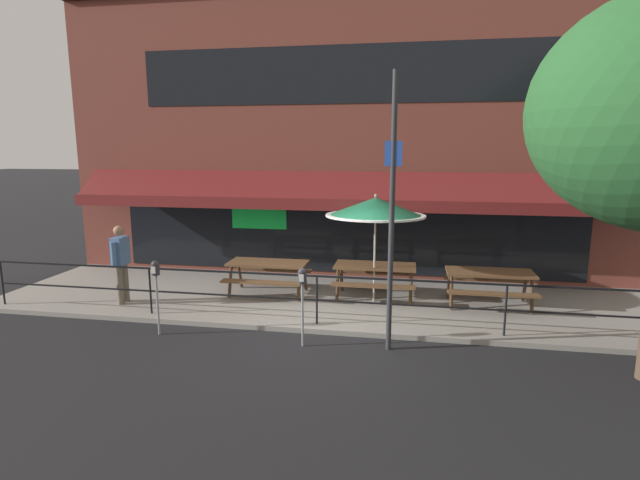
% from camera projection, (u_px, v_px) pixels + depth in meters
% --- Properties ---
extents(ground_plane, '(120.00, 120.00, 0.00)m').
position_uv_depth(ground_plane, '(314.00, 334.00, 9.36)').
color(ground_plane, black).
extents(patio_deck, '(15.00, 4.00, 0.10)m').
position_uv_depth(patio_deck, '(331.00, 300.00, 11.29)').
color(patio_deck, gray).
rests_on(patio_deck, ground).
extents(restaurant_building, '(15.00, 1.60, 7.45)m').
position_uv_depth(restaurant_building, '(345.00, 137.00, 12.76)').
color(restaurant_building, brown).
rests_on(restaurant_building, ground).
extents(patio_railing, '(13.84, 0.04, 0.97)m').
position_uv_depth(patio_railing, '(317.00, 289.00, 9.50)').
color(patio_railing, black).
rests_on(patio_railing, patio_deck).
extents(picnic_table_left, '(1.80, 1.42, 0.76)m').
position_uv_depth(picnic_table_left, '(268.00, 269.00, 11.45)').
color(picnic_table_left, brown).
rests_on(picnic_table_left, patio_deck).
extents(picnic_table_centre, '(1.80, 1.42, 0.76)m').
position_uv_depth(picnic_table_centre, '(375.00, 272.00, 11.17)').
color(picnic_table_centre, brown).
rests_on(picnic_table_centre, patio_deck).
extents(picnic_table_right, '(1.80, 1.42, 0.76)m').
position_uv_depth(picnic_table_right, '(489.00, 279.00, 10.59)').
color(picnic_table_right, brown).
rests_on(picnic_table_right, patio_deck).
extents(patio_umbrella_centre, '(2.14, 2.14, 2.38)m').
position_uv_depth(patio_umbrella_centre, '(376.00, 208.00, 10.66)').
color(patio_umbrella_centre, '#B7B2A8').
rests_on(patio_umbrella_centre, patio_deck).
extents(pedestrian_walking, '(0.24, 0.62, 1.71)m').
position_uv_depth(pedestrian_walking, '(121.00, 260.00, 10.75)').
color(pedestrian_walking, '#665B4C').
rests_on(pedestrian_walking, patio_deck).
extents(parking_meter_near, '(0.15, 0.16, 1.42)m').
position_uv_depth(parking_meter_near, '(156.00, 275.00, 9.15)').
color(parking_meter_near, gray).
rests_on(parking_meter_near, ground).
extents(parking_meter_far, '(0.15, 0.16, 1.42)m').
position_uv_depth(parking_meter_far, '(302.00, 283.00, 8.60)').
color(parking_meter_far, gray).
rests_on(parking_meter_far, ground).
extents(street_sign_pole, '(0.28, 0.09, 4.66)m').
position_uv_depth(street_sign_pole, '(392.00, 213.00, 8.24)').
color(street_sign_pole, '#2D2D33').
rests_on(street_sign_pole, ground).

